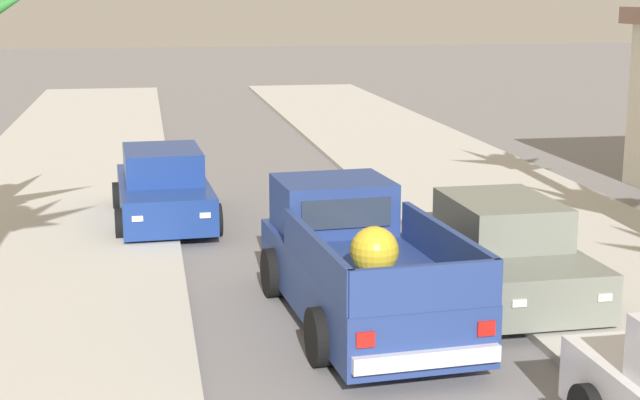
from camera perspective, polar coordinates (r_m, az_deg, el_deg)
The scene contains 7 objects.
sidewalk_left at distance 18.24m, azimuth -16.56°, elevation -2.79°, with size 5.21×60.00×0.12m, color beige.
sidewalk_right at distance 19.66m, azimuth 12.81°, elevation -1.51°, with size 5.21×60.00×0.12m, color beige.
curb_left at distance 18.15m, azimuth -12.78°, elevation -2.69°, with size 0.16×60.00×0.10m, color silver.
curb_right at distance 19.23m, azimuth 9.50°, elevation -1.71°, with size 0.16×60.00×0.10m, color silver.
pickup_truck at distance 13.80m, azimuth 2.26°, elevation -3.94°, with size 2.48×5.33×1.80m.
car_right_near at distance 15.08m, azimuth 10.76°, elevation -3.03°, with size 2.10×4.29×1.54m.
car_left_mid at distance 19.81m, azimuth -9.31°, elevation 0.67°, with size 2.17×4.32×1.54m.
Camera 1 is at (-2.76, -5.54, 4.62)m, focal length 53.70 mm.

